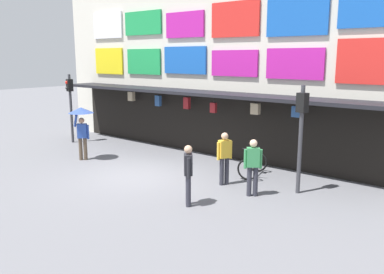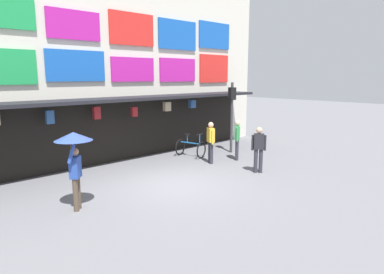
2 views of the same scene
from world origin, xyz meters
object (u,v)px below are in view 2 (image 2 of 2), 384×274
Objects in this scene: bicycle_parked at (191,148)px; pedestrian_in_blue at (259,147)px; traffic_light_far at (232,106)px; pedestrian_in_yellow at (237,138)px; pedestrian_with_umbrella at (74,149)px; pedestrian_in_white at (211,140)px.

bicycle_parked is 0.77× the size of pedestrian_in_blue.
pedestrian_in_yellow is (-0.92, -1.10, -1.19)m from traffic_light_far.
pedestrian_with_umbrella is (-6.28, -2.33, 1.25)m from bicycle_parked.
pedestrian_in_white reaches higher than bicycle_parked.
pedestrian_with_umbrella reaches higher than pedestrian_in_yellow.
pedestrian_in_blue is at bearing -82.35° from pedestrian_in_white.
pedestrian_in_blue is 1.00× the size of pedestrian_in_yellow.
pedestrian_in_yellow is 1.00× the size of pedestrian_in_white.
traffic_light_far is at bearing 50.05° from pedestrian_in_yellow.
pedestrian_in_blue and pedestrian_in_white have the same top height.
pedestrian_with_umbrella is (-8.23, -1.69, -0.50)m from traffic_light_far.
traffic_light_far is 8.42m from pedestrian_with_umbrella.
pedestrian_with_umbrella is 7.37m from pedestrian_in_yellow.
pedestrian_in_yellow is (1.03, -1.75, 0.55)m from bicycle_parked.
traffic_light_far is at bearing 11.57° from pedestrian_with_umbrella.
pedestrian_in_yellow and pedestrian_in_white have the same top height.
pedestrian_in_blue is at bearing -88.69° from bicycle_parked.
pedestrian_with_umbrella reaches higher than bicycle_parked.
pedestrian_in_blue is (6.36, -1.18, -0.69)m from pedestrian_with_umbrella.
pedestrian_in_yellow is (0.95, 1.76, 0.00)m from pedestrian_in_blue.
pedestrian_in_yellow is (7.31, 0.59, -0.69)m from pedestrian_with_umbrella.
bicycle_parked is at bearing 120.54° from pedestrian_in_yellow.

